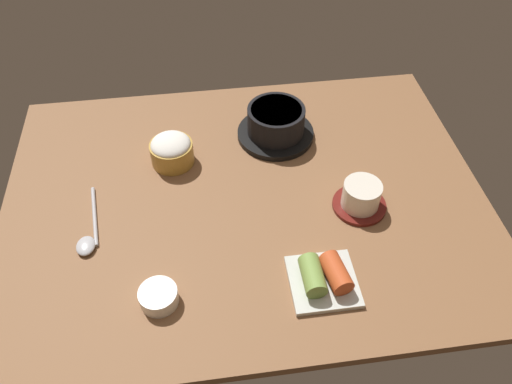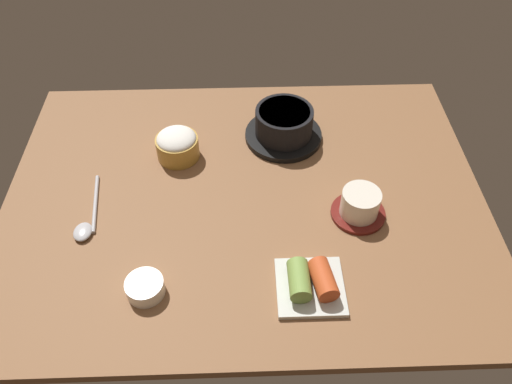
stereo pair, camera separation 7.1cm
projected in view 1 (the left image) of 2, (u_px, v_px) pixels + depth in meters
The scene contains 7 objects.
dining_table at pixel (245, 199), 106.07cm from camera, with size 100.00×76.00×2.00cm, color brown.
stone_pot at pixel (276, 124), 115.57cm from camera, with size 17.80×17.80×7.83cm.
rice_bowl at pixel (172, 150), 109.87cm from camera, with size 9.45×9.45×6.70cm.
tea_cup_with_saucer at pixel (361, 197), 101.20cm from camera, with size 11.00×11.00×6.20cm.
kimchi_plate at pixel (324, 277), 89.40cm from camera, with size 12.07×12.07×4.87cm.
side_bowl_near at pixel (159, 296), 87.10cm from camera, with size 6.81×6.81×3.03cm.
spoon at pixel (89, 236), 97.36cm from camera, with size 4.12×17.79×1.35cm.
Camera 1 is at (-7.43, -70.59, 79.86)cm, focal length 35.33 mm.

